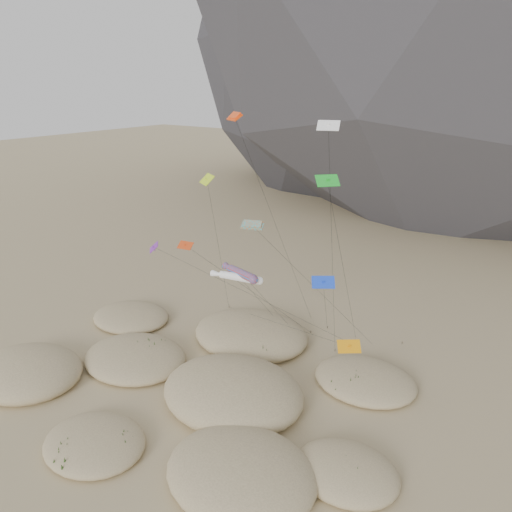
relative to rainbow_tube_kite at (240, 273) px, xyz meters
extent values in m
plane|color=#CCB789|center=(1.81, -12.95, -10.87)|extent=(500.00, 500.00, 0.00)
ellipsoid|color=#2B2B30|center=(-35.19, 110.05, 33.13)|extent=(136.20, 127.83, 116.00)
ellipsoid|color=#CCB789|center=(-17.01, -18.03, -10.07)|extent=(13.33, 11.33, 3.57)
ellipsoid|color=#CCB789|center=(-1.38, -21.04, -10.41)|extent=(10.11, 8.59, 2.08)
ellipsoid|color=#CCB789|center=(12.14, -16.53, -10.10)|extent=(13.51, 11.49, 3.42)
ellipsoid|color=#CCB789|center=(-9.51, -8.68, -10.29)|extent=(13.04, 11.08, 2.60)
ellipsoid|color=#CCB789|center=(4.75, -7.95, -9.90)|extent=(15.66, 13.31, 4.32)
ellipsoid|color=#CCB789|center=(19.32, -11.03, -10.36)|extent=(9.21, 7.83, 2.29)
ellipsoid|color=#CCB789|center=(-1.26, 3.81, -10.08)|extent=(15.47, 13.15, 3.54)
ellipsoid|color=#CCB789|center=(15.11, 2.80, -10.35)|extent=(11.53, 9.80, 2.33)
ellipsoid|color=#CCB789|center=(-18.47, -1.27, -10.40)|extent=(11.34, 9.64, 2.10)
ellipsoid|color=black|center=(-15.36, -18.85, -9.97)|extent=(3.06, 2.61, 0.92)
ellipsoid|color=black|center=(-13.00, -16.12, -10.07)|extent=(2.23, 1.91, 0.67)
ellipsoid|color=black|center=(-1.74, -23.82, -10.27)|extent=(2.71, 2.32, 0.81)
ellipsoid|color=black|center=(0.71, -19.65, -10.37)|extent=(2.10, 1.80, 0.63)
ellipsoid|color=black|center=(12.17, -16.07, -9.87)|extent=(3.66, 3.13, 1.10)
ellipsoid|color=black|center=(9.12, -18.37, -10.07)|extent=(2.05, 1.75, 0.61)
ellipsoid|color=black|center=(-9.57, -6.49, -10.07)|extent=(2.95, 2.53, 0.89)
ellipsoid|color=black|center=(-8.32, -5.45, -10.17)|extent=(2.38, 2.04, 0.71)
ellipsoid|color=black|center=(5.54, -9.53, -9.77)|extent=(3.81, 3.26, 1.14)
ellipsoid|color=black|center=(7.10, -7.89, -9.87)|extent=(2.60, 2.22, 0.78)
ellipsoid|color=black|center=(1.61, -11.98, -9.97)|extent=(2.33, 2.00, 0.70)
ellipsoid|color=black|center=(19.65, -10.57, -10.27)|extent=(2.35, 2.01, 0.70)
ellipsoid|color=black|center=(0.85, 1.89, -9.87)|extent=(3.47, 2.97, 1.04)
ellipsoid|color=black|center=(2.44, 0.99, -9.97)|extent=(2.24, 1.92, 0.67)
ellipsoid|color=black|center=(15.32, 1.22, -10.17)|extent=(2.15, 1.84, 0.64)
ellipsoid|color=black|center=(13.48, -0.53, -10.27)|extent=(2.36, 2.02, 0.71)
ellipsoid|color=black|center=(-18.82, -0.16, -10.37)|extent=(2.16, 1.85, 0.65)
ellipsoid|color=black|center=(-18.81, -3.37, -10.47)|extent=(1.93, 1.65, 0.58)
cylinder|color=#3F2D1E|center=(-1.57, 9.59, -10.72)|extent=(0.08, 0.08, 0.30)
cylinder|color=#3F2D1E|center=(4.31, 9.91, -10.72)|extent=(0.08, 0.08, 0.30)
cylinder|color=#3F2D1E|center=(5.55, 12.34, -10.72)|extent=(0.08, 0.08, 0.30)
cylinder|color=#3F2D1E|center=(11.04, 9.96, -10.72)|extent=(0.08, 0.08, 0.30)
cylinder|color=#3F2D1E|center=(9.19, 7.36, -10.72)|extent=(0.08, 0.08, 0.30)
cylinder|color=#3F2D1E|center=(-4.86, 10.69, -10.72)|extent=(0.08, 0.08, 0.30)
cylinder|color=#3F2D1E|center=(15.46, 13.98, -10.72)|extent=(0.08, 0.08, 0.30)
cylinder|color=#3F2D1E|center=(-9.57, 9.87, -10.72)|extent=(0.08, 0.08, 0.30)
cylinder|color=red|center=(0.23, -0.11, 0.03)|extent=(5.53, 3.29, 1.59)
sphere|color=red|center=(2.75, -1.28, 0.25)|extent=(1.07, 1.07, 1.07)
cone|color=red|center=(-2.54, 1.17, -0.24)|extent=(2.48, 1.80, 1.14)
cylinder|color=black|center=(1.68, 4.16, -5.42)|extent=(2.92, 8.56, 10.92)
cylinder|color=white|center=(0.17, -0.39, -0.39)|extent=(5.51, 0.97, 1.25)
sphere|color=white|center=(2.89, -0.34, -0.17)|extent=(0.92, 0.92, 0.92)
cone|color=white|center=(-2.83, -0.44, -0.67)|extent=(2.24, 0.82, 0.93)
cylinder|color=black|center=(0.05, 4.55, -5.63)|extent=(0.26, 9.88, 10.50)
cube|color=#F2420C|center=(0.25, -1.06, 17.66)|extent=(2.49, 2.02, 0.70)
cube|color=#F2420C|center=(0.25, -1.06, 17.84)|extent=(2.08, 1.66, 0.68)
cylinder|color=black|center=(1.28, 6.34, 3.39)|extent=(2.09, 14.82, 28.55)
cube|color=orange|center=(3.63, -2.71, 6.97)|extent=(2.54, 1.66, 0.65)
cube|color=orange|center=(3.63, -2.71, 7.19)|extent=(2.14, 1.36, 0.65)
cylinder|color=black|center=(7.97, 4.53, -1.95)|extent=(8.71, 14.51, 17.86)
cube|color=orange|center=(16.58, -5.91, -1.52)|extent=(2.31, 2.08, 0.88)
cube|color=orange|center=(16.58, -5.91, -1.67)|extent=(0.38, 0.38, 0.71)
cylinder|color=black|center=(3.51, 1.98, -6.17)|extent=(26.16, 15.80, 9.33)
cube|color=blue|center=(13.47, -5.49, 3.91)|extent=(2.31, 2.02, 0.87)
cube|color=blue|center=(13.47, -5.49, 3.76)|extent=(0.37, 0.38, 0.70)
cylinder|color=black|center=(9.51, 3.42, -3.46)|extent=(7.95, 17.85, 14.75)
cube|color=#C0E718|center=(-4.79, 0.16, 10.46)|extent=(2.66, 2.21, 1.07)
cube|color=#C0E718|center=(-4.79, 0.16, 10.31)|extent=(0.44, 0.47, 0.80)
cylinder|color=black|center=(-7.18, 5.02, -0.18)|extent=(4.81, 9.75, 21.30)
cube|color=green|center=(11.39, -1.46, 12.36)|extent=(2.29, 2.35, 0.98)
cube|color=green|center=(11.39, -1.46, 12.21)|extent=(0.43, 0.43, 0.74)
cylinder|color=black|center=(11.22, 4.25, 0.77)|extent=(0.37, 11.44, 23.20)
cube|color=#C63B12|center=(-4.22, -4.58, 3.86)|extent=(1.86, 1.14, 0.69)
cube|color=#C63B12|center=(-4.22, -4.58, 3.71)|extent=(0.24, 0.24, 0.60)
cylinder|color=black|center=(0.05, 2.67, -3.48)|extent=(8.56, 14.51, 14.70)
cube|color=white|center=(9.44, 2.06, 17.06)|extent=(2.42, 1.72, 0.94)
cube|color=white|center=(9.44, 2.06, 16.91)|extent=(0.35, 0.39, 0.73)
cylinder|color=black|center=(9.32, 4.71, 3.12)|extent=(0.28, 5.32, 27.88)
cube|color=purple|center=(-10.07, -3.84, 2.32)|extent=(2.21, 2.20, 0.89)
cube|color=purple|center=(-10.07, -3.84, 2.17)|extent=(0.39, 0.39, 0.70)
cylinder|color=black|center=(0.49, 3.06, -4.25)|extent=(21.13, 13.83, 13.17)
camera|label=1|loc=(32.36, -43.45, 21.33)|focal=35.00mm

